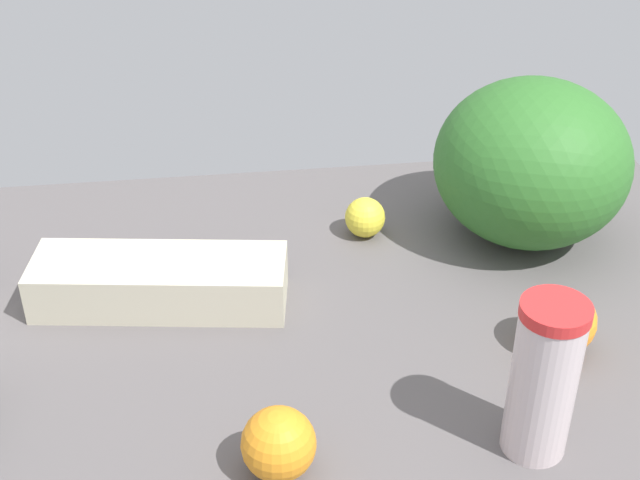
# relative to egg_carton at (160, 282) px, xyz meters

# --- Properties ---
(countertop) EXTENTS (1.20, 0.76, 0.03)m
(countertop) POSITION_rel_egg_carton_xyz_m (0.21, -0.03, -0.05)
(countertop) COLOR #565152
(countertop) RESTS_ON ground
(egg_carton) EXTENTS (0.35, 0.16, 0.07)m
(egg_carton) POSITION_rel_egg_carton_xyz_m (0.00, 0.00, 0.00)
(egg_carton) COLOR beige
(egg_carton) RESTS_ON countertop
(tumbler_cup) EXTENTS (0.07, 0.07, 0.19)m
(tumbler_cup) POSITION_rel_egg_carton_xyz_m (0.41, -0.32, 0.06)
(tumbler_cup) COLOR beige
(tumbler_cup) RESTS_ON countertop
(watermelon) EXTENTS (0.28, 0.28, 0.24)m
(watermelon) POSITION_rel_egg_carton_xyz_m (0.54, 0.11, 0.09)
(watermelon) COLOR #2D6927
(watermelon) RESTS_ON countertop
(orange_beside_bowl) EXTENTS (0.09, 0.09, 0.09)m
(orange_beside_bowl) POSITION_rel_egg_carton_xyz_m (0.50, -0.16, 0.01)
(orange_beside_bowl) COLOR orange
(orange_beside_bowl) RESTS_ON countertop
(lemon_far_back) EXTENTS (0.06, 0.06, 0.06)m
(lemon_far_back) POSITION_rel_egg_carton_xyz_m (0.30, 0.13, -0.00)
(lemon_far_back) COLOR yellow
(lemon_far_back) RESTS_ON countertop
(orange_loose) EXTENTS (0.08, 0.08, 0.08)m
(orange_loose) POSITION_rel_egg_carton_xyz_m (0.13, -0.32, 0.01)
(orange_loose) COLOR orange
(orange_loose) RESTS_ON countertop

